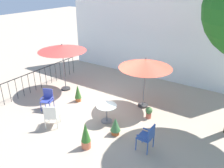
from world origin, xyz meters
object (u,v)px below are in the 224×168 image
Objects in this scene: patio_chair_0 at (148,136)px; patio_chair_1 at (47,98)px; cafe_table_0 at (107,110)px; potted_plant_0 at (149,112)px; potted_plant_2 at (78,93)px; potted_plant_3 at (115,126)px; patio_umbrella_0 at (62,48)px; patio_chair_2 at (51,115)px; patio_umbrella_1 at (146,64)px; potted_plant_1 at (86,136)px.

patio_chair_0 reaches higher than patio_chair_1.
cafe_table_0 is 1.64× the size of potted_plant_0.
potted_plant_2 is 1.20× the size of potted_plant_3.
potted_plant_3 is (4.10, -1.75, -1.78)m from patio_umbrella_0.
patio_chair_2 reaches higher than cafe_table_0.
potted_plant_0 is at bearing 113.07° from patio_chair_0.
patio_umbrella_1 is 2.30× the size of potted_plant_1.
potted_plant_3 is (0.06, -2.35, -1.62)m from patio_umbrella_1.
patio_umbrella_0 is at bearing 160.87° from patio_chair_0.
patio_chair_1 is at bearing 179.21° from patio_chair_0.
patio_umbrella_1 is 4.36m from patio_chair_1.
patio_chair_1 is 3.15m from potted_plant_1.
potted_plant_3 is at bearing -88.55° from patio_umbrella_1.
patio_chair_0 is at bearing -17.39° from potted_plant_2.
potted_plant_0 is at bearing -49.84° from patio_umbrella_1.
patio_chair_1 is (-2.66, -0.56, 0.00)m from cafe_table_0.
patio_umbrella_1 is at bearing 56.18° from patio_chair_2.
patio_umbrella_1 is at bearing 91.45° from potted_plant_3.
patio_umbrella_0 is 3.62m from patio_chair_2.
patio_chair_1 is at bearing 159.95° from potted_plant_1.
potted_plant_2 is at bearing 162.39° from cafe_table_0.
patio_umbrella_1 reaches higher than potted_plant_1.
patio_umbrella_1 reaches higher than potted_plant_0.
patio_chair_2 is at bearing -55.11° from patio_umbrella_0.
potted_plant_3 is (2.74, -1.15, -0.06)m from potted_plant_2.
patio_umbrella_1 is 2.45m from cafe_table_0.
patio_chair_2 is (-3.53, -0.79, -0.02)m from patio_chair_0.
patio_chair_2 is at bearing -76.35° from potted_plant_2.
patio_umbrella_0 is 2.65× the size of patio_chair_1.
cafe_table_0 is at bearing -138.56° from potted_plant_0.
patio_chair_2 reaches higher than patio_chair_0.
potted_plant_1 is (-0.97, -2.77, 0.21)m from potted_plant_0.
patio_chair_2 is 1.39× the size of potted_plant_3.
potted_plant_1 is at bearing -44.55° from potted_plant_2.
potted_plant_0 is 1.73m from potted_plant_3.
patio_chair_1 is at bearing -179.14° from potted_plant_3.
patio_chair_2 is 1.83m from potted_plant_1.
patio_chair_1 is at bearing -144.15° from patio_umbrella_1.
patio_umbrella_0 is at bearing 111.48° from patio_chair_1.
patio_umbrella_0 is 5.01m from potted_plant_0.
patio_umbrella_1 is at bearing 35.85° from patio_chair_1.
patio_umbrella_1 is 3.81m from potted_plant_1.
cafe_table_0 is 2.72m from patio_chair_1.
potted_plant_2 reaches higher than potted_plant_3.
patio_chair_0 is 1.36× the size of potted_plant_3.
potted_plant_2 is at bearing 135.45° from potted_plant_1.
patio_chair_1 is 1.43m from patio_chair_2.
patio_chair_0 is at bearing -5.10° from potted_plant_3.
potted_plant_3 is at bearing -34.93° from cafe_table_0.
potted_plant_0 is (-0.75, 1.75, -0.27)m from patio_chair_0.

